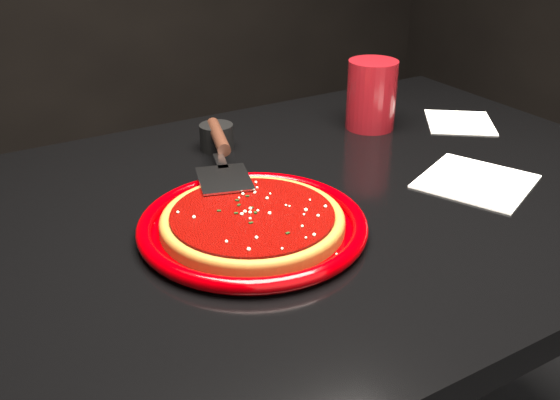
% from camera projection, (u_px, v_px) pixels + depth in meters
% --- Properties ---
extents(table, '(1.20, 0.80, 0.75)m').
position_uv_depth(table, '(297.00, 387.00, 1.10)').
color(table, black).
rests_on(table, floor).
extents(plate, '(0.38, 0.38, 0.02)m').
position_uv_depth(plate, '(253.00, 225.00, 0.83)').
color(plate, '#7D0002').
rests_on(plate, table).
extents(pizza_crust, '(0.31, 0.31, 0.01)m').
position_uv_depth(pizza_crust, '(253.00, 223.00, 0.82)').
color(pizza_crust, brown).
rests_on(pizza_crust, plate).
extents(pizza_crust_rim, '(0.31, 0.31, 0.02)m').
position_uv_depth(pizza_crust_rim, '(253.00, 219.00, 0.82)').
color(pizza_crust_rim, brown).
rests_on(pizza_crust_rim, plate).
extents(pizza_sauce, '(0.27, 0.27, 0.01)m').
position_uv_depth(pizza_sauce, '(252.00, 216.00, 0.82)').
color(pizza_sauce, '#600300').
rests_on(pizza_sauce, plate).
extents(parmesan_dusting, '(0.21, 0.21, 0.01)m').
position_uv_depth(parmesan_dusting, '(252.00, 212.00, 0.82)').
color(parmesan_dusting, beige).
rests_on(parmesan_dusting, plate).
extents(basil_flecks, '(0.19, 0.19, 0.00)m').
position_uv_depth(basil_flecks, '(252.00, 212.00, 0.82)').
color(basil_flecks, black).
rests_on(basil_flecks, plate).
extents(pizza_server, '(0.18, 0.33, 0.02)m').
position_uv_depth(pizza_server, '(222.00, 153.00, 0.97)').
color(pizza_server, silver).
rests_on(pizza_server, plate).
extents(cup, '(0.12, 0.12, 0.13)m').
position_uv_depth(cup, '(371.00, 95.00, 1.16)').
color(cup, maroon).
rests_on(cup, table).
extents(napkin_a, '(0.21, 0.21, 0.00)m').
position_uv_depth(napkin_a, '(476.00, 181.00, 0.97)').
color(napkin_a, white).
rests_on(napkin_a, table).
extents(napkin_b, '(0.18, 0.18, 0.00)m').
position_uv_depth(napkin_b, '(460.00, 122.00, 1.21)').
color(napkin_b, white).
rests_on(napkin_b, table).
extents(ramekin, '(0.06, 0.06, 0.05)m').
position_uv_depth(ramekin, '(217.00, 137.00, 1.08)').
color(ramekin, black).
rests_on(ramekin, table).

